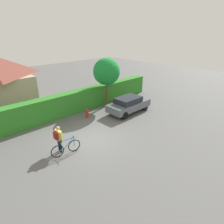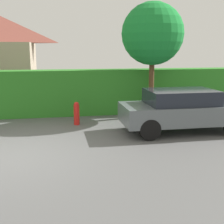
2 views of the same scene
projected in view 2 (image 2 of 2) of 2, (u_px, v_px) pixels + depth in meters
ground_plane at (8, 157)px, 7.51m from camera, size 60.00×60.00×0.00m
hedge_row at (24, 94)px, 11.84m from camera, size 21.45×0.90×1.80m
parked_car_near at (183, 109)px, 9.64m from camera, size 3.94×1.68×1.35m
tree_kerbside at (153, 34)px, 11.44m from camera, size 2.35×2.35×4.35m
fire_hydrant at (77, 113)px, 10.59m from camera, size 0.20×0.20×0.81m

